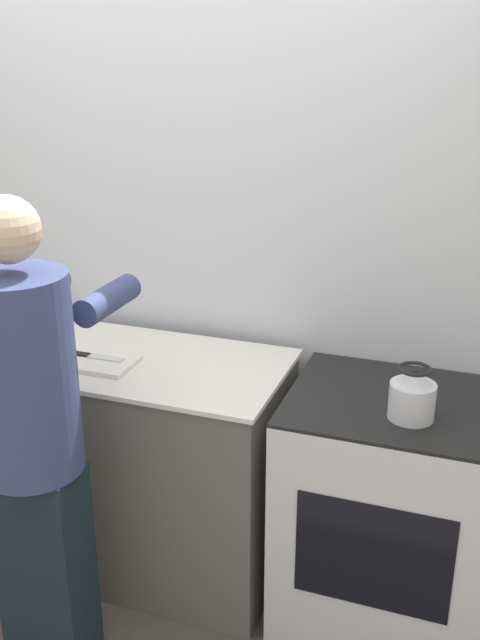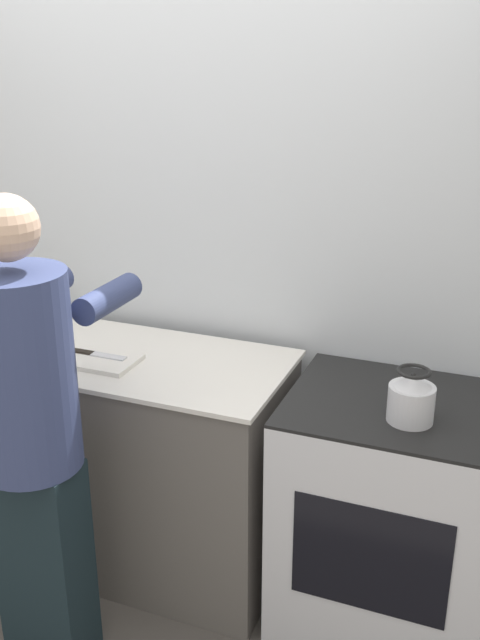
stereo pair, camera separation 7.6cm
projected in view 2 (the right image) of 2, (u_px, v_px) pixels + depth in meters
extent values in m
plane|color=#4C4742|center=(131.00, 607.00, 2.79)|extent=(12.00, 12.00, 0.00)
cube|color=silver|center=(197.00, 243.00, 2.93)|extent=(8.00, 0.05, 2.60)
cube|color=#5B5651|center=(79.00, 449.00, 3.02)|extent=(1.76, 0.60, 0.91)
cube|color=silver|center=(70.00, 348.00, 2.86)|extent=(1.79, 0.62, 0.02)
cube|color=silver|center=(386.00, 517.00, 2.59)|extent=(0.73, 0.63, 0.91)
cube|color=black|center=(396.00, 404.00, 2.43)|extent=(0.73, 0.63, 0.01)
cube|color=black|center=(369.00, 559.00, 2.30)|extent=(0.51, 0.01, 0.40)
cube|color=black|center=(45.00, 561.00, 2.46)|extent=(0.29, 0.18, 0.78)
cylinder|color=navy|center=(23.00, 373.00, 2.20)|extent=(0.33, 0.33, 0.65)
sphere|color=#D1A889|center=(5.00, 228.00, 2.04)|extent=(0.20, 0.20, 0.20)
cylinder|color=navy|center=(38.00, 289.00, 2.45)|extent=(0.09, 0.30, 0.09)
cylinder|color=navy|center=(108.00, 298.00, 2.35)|extent=(0.09, 0.30, 0.09)
cube|color=silver|center=(96.00, 359.00, 2.71)|extent=(0.32, 0.20, 0.02)
cube|color=silver|center=(109.00, 356.00, 2.71)|extent=(0.14, 0.04, 0.01)
cube|color=black|center=(83.00, 352.00, 2.75)|extent=(0.09, 0.03, 0.01)
cylinder|color=silver|center=(411.00, 404.00, 2.28)|extent=(0.15, 0.15, 0.12)
cone|color=silver|center=(413.00, 382.00, 2.26)|extent=(0.12, 0.12, 0.03)
sphere|color=black|center=(414.00, 375.00, 2.25)|extent=(0.02, 0.02, 0.02)
torus|color=black|center=(414.00, 371.00, 2.24)|extent=(0.11, 0.11, 0.01)
cylinder|color=#4C4C51|center=(26.00, 311.00, 3.04)|extent=(0.13, 0.13, 0.14)
cylinder|color=#28231E|center=(24.00, 295.00, 3.01)|extent=(0.14, 0.14, 0.01)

